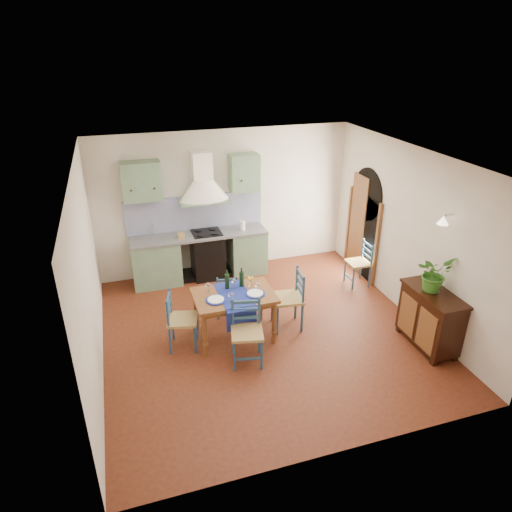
{
  "coord_description": "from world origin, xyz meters",
  "views": [
    {
      "loc": [
        -1.97,
        -5.79,
        4.28
      ],
      "look_at": [
        -0.05,
        0.3,
        1.23
      ],
      "focal_mm": 32.0,
      "sensor_mm": 36.0,
      "label": 1
    }
  ],
  "objects_px": {
    "sideboard": "(430,317)",
    "potted_plant": "(434,273)",
    "dining_table": "(234,299)",
    "chair_near": "(247,332)"
  },
  "relations": [
    {
      "from": "sideboard",
      "to": "potted_plant",
      "type": "xyz_separation_m",
      "value": [
        -0.01,
        0.08,
        0.7
      ]
    },
    {
      "from": "sideboard",
      "to": "potted_plant",
      "type": "distance_m",
      "value": 0.71
    },
    {
      "from": "dining_table",
      "to": "potted_plant",
      "type": "xyz_separation_m",
      "value": [
        2.74,
        -1.01,
        0.52
      ]
    },
    {
      "from": "potted_plant",
      "to": "dining_table",
      "type": "bearing_deg",
      "value": 159.72
    },
    {
      "from": "chair_near",
      "to": "sideboard",
      "type": "xyz_separation_m",
      "value": [
        2.73,
        -0.48,
        0.01
      ]
    },
    {
      "from": "sideboard",
      "to": "chair_near",
      "type": "bearing_deg",
      "value": 170.11
    },
    {
      "from": "dining_table",
      "to": "sideboard",
      "type": "relative_size",
      "value": 1.17
    },
    {
      "from": "dining_table",
      "to": "chair_near",
      "type": "xyz_separation_m",
      "value": [
        0.02,
        -0.61,
        -0.19
      ]
    },
    {
      "from": "chair_near",
      "to": "potted_plant",
      "type": "relative_size",
      "value": 1.74
    },
    {
      "from": "chair_near",
      "to": "sideboard",
      "type": "distance_m",
      "value": 2.77
    }
  ]
}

